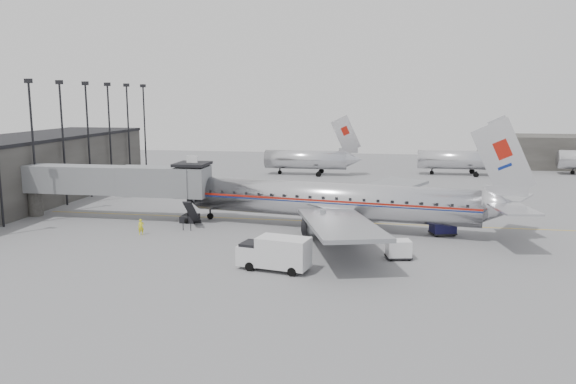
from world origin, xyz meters
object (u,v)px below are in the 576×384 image
ramp_worker (141,227)px  airliner (338,201)px  baggage_cart_navy (443,225)px  baggage_cart_white (399,249)px  service_van (275,253)px

ramp_worker → airliner: bearing=-12.8°
baggage_cart_navy → baggage_cart_white: size_ratio=1.18×
baggage_cart_white → ramp_worker: size_ratio=1.48×
service_van → baggage_cart_white: size_ratio=2.57×
airliner → ramp_worker: airliner is taller
baggage_cart_white → ramp_worker: (-24.55, 4.20, -0.07)m
service_van → ramp_worker: 17.41m
baggage_cart_white → baggage_cart_navy: bearing=51.5°
service_van → baggage_cart_white: service_van is taller
service_van → ramp_worker: (-14.99, 8.83, -0.60)m
airliner → baggage_cart_navy: (10.28, -0.89, -1.95)m
airliner → baggage_cart_navy: size_ratio=13.40×
service_van → baggage_cart_white: bearing=37.8°
baggage_cart_navy → airliner: bearing=158.4°
baggage_cart_white → ramp_worker: baggage_cart_white is taller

